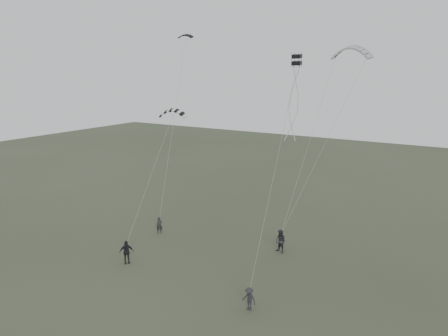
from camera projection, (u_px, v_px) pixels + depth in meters
The scene contains 9 objects.
ground at pixel (180, 268), 34.09m from camera, with size 140.00×140.00×0.00m, color #363F2A.
flyer_left at pixel (159, 225), 41.17m from camera, with size 0.57×0.38×1.57m, color #222328.
flyer_right at pixel (281, 241), 36.81m from camera, with size 0.96×0.75×1.98m, color #28292E.
flyer_center at pixel (126, 252), 34.79m from camera, with size 1.11×0.46×1.89m, color black.
flyer_far at pixel (249, 299), 28.05m from camera, with size 1.00×0.57×1.54m, color #25252A.
kite_dark_small at pixel (185, 35), 43.22m from camera, with size 1.56×0.47×0.51m, color black, non-canonical shape.
kite_pale_large at pixel (351, 47), 38.24m from camera, with size 3.65×0.82×1.53m, color #A3A6A8, non-canonical shape.
kite_striped at pixel (173, 110), 39.66m from camera, with size 2.56×0.64×1.05m, color black, non-canonical shape.
kite_box at pixel (297, 60), 28.98m from camera, with size 0.58×0.58×0.69m, color black, non-canonical shape.
Camera 1 is at (19.40, -25.04, 15.21)m, focal length 35.00 mm.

